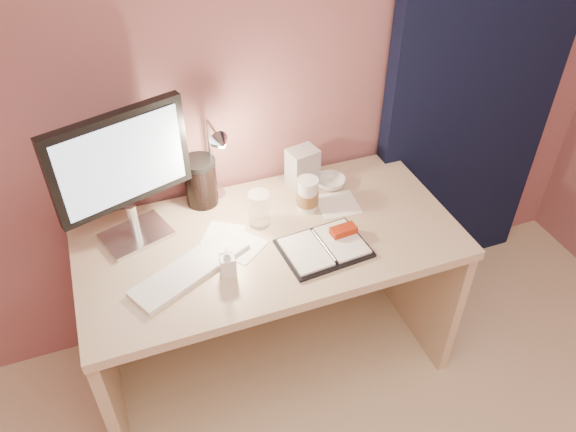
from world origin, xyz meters
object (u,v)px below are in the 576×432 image
object	(u,v)px
desk	(265,266)
keyboard	(191,269)
coffee_cup	(308,195)
bowl	(330,182)
monitor	(121,168)
product_box	(302,168)
desk_lamp	(214,161)
dark_jar	(201,184)
planner	(326,246)
lotion_bottle	(228,262)
clear_cup	(259,209)

from	to	relation	value
desk	keyboard	bearing A→B (deg)	-154.40
coffee_cup	bowl	bearing A→B (deg)	35.71
monitor	bowl	bearing A→B (deg)	-15.78
keyboard	coffee_cup	distance (m)	0.54
desk	product_box	xyz separation A→B (m)	(0.23, 0.18, 0.31)
desk	coffee_cup	world-z (taller)	coffee_cup
desk	desk_lamp	distance (m)	0.50
bowl	dark_jar	size ratio (longest dim) A/B	0.71
desk	planner	bearing A→B (deg)	-50.91
monitor	desk_lamp	bearing A→B (deg)	-10.66
product_box	desk_lamp	bearing A→B (deg)	174.20
planner	lotion_bottle	xyz separation A→B (m)	(-0.36, -0.00, 0.05)
monitor	coffee_cup	size ratio (longest dim) A/B	3.74
desk	monitor	world-z (taller)	monitor
planner	dark_jar	bearing A→B (deg)	125.10
dark_jar	clear_cup	bearing A→B (deg)	-50.74
lotion_bottle	monitor	bearing A→B (deg)	131.52
monitor	clear_cup	xyz separation A→B (m)	(0.45, -0.09, -0.24)
monitor	bowl	xyz separation A→B (m)	(0.80, 0.04, -0.29)
monitor	planner	distance (m)	0.76
coffee_cup	lotion_bottle	world-z (taller)	coffee_cup
desk	planner	world-z (taller)	planner
monitor	keyboard	xyz separation A→B (m)	(0.15, -0.24, -0.30)
product_box	desk_lamp	xyz separation A→B (m)	(-0.36, -0.04, 0.15)
desk	lotion_bottle	size ratio (longest dim) A/B	12.22
lotion_bottle	dark_jar	world-z (taller)	dark_jar
keyboard	monitor	bearing A→B (deg)	94.55
product_box	monitor	bearing A→B (deg)	175.11
desk	lotion_bottle	xyz separation A→B (m)	(-0.19, -0.21, 0.28)
planner	clear_cup	size ratio (longest dim) A/B	2.26
clear_cup	dark_jar	size ratio (longest dim) A/B	0.80
keyboard	planner	world-z (taller)	planner
planner	product_box	bearing A→B (deg)	76.44
product_box	desk_lamp	world-z (taller)	desk_lamp
planner	lotion_bottle	distance (m)	0.36
coffee_cup	desk_lamp	size ratio (longest dim) A/B	0.37
monitor	keyboard	size ratio (longest dim) A/B	1.17
keyboard	clear_cup	size ratio (longest dim) A/B	3.11
planner	coffee_cup	bearing A→B (deg)	79.62
product_box	desk_lamp	distance (m)	0.39
lotion_bottle	desk_lamp	bearing A→B (deg)	80.16
keyboard	product_box	bearing A→B (deg)	4.43
planner	keyboard	bearing A→B (deg)	168.68
monitor	desk_lamp	size ratio (longest dim) A/B	1.39
keyboard	dark_jar	distance (m)	0.39
keyboard	planner	bearing A→B (deg)	-33.50
keyboard	desk_lamp	world-z (taller)	desk_lamp
lotion_bottle	desk_lamp	size ratio (longest dim) A/B	0.31
coffee_cup	dark_jar	world-z (taller)	dark_jar
monitor	lotion_bottle	distance (m)	0.47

